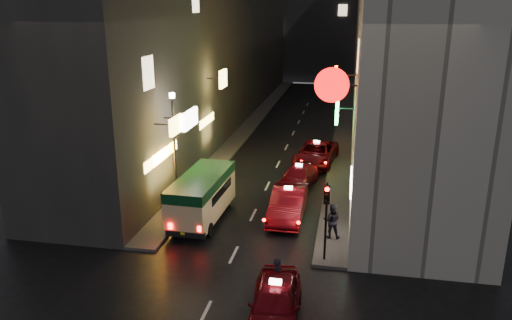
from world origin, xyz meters
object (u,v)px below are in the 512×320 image
Objects in this scene: minibus at (202,192)px; traffic_light at (327,206)px; taxi_near at (275,300)px; lamp_post at (174,143)px; pedestrian_crossing at (278,275)px.

traffic_light reaches higher than minibus.
minibus is 1.02× the size of taxi_near.
minibus is at bearing 122.33° from taxi_near.
minibus is 1.63× the size of traffic_light.
traffic_light is at bearing -28.91° from lamp_post.
lamp_post is (-8.20, 4.53, 1.04)m from traffic_light.
traffic_light reaches higher than taxi_near.
minibus is at bearing 21.55° from pedestrian_crossing.
taxi_near is 3.13× the size of pedestrian_crossing.
taxi_near is at bearing 168.60° from pedestrian_crossing.
traffic_light is 0.56× the size of lamp_post.
traffic_light is (1.58, 2.84, 1.79)m from pedestrian_crossing.
minibus is 3.03m from lamp_post.
minibus reaches higher than taxi_near.
traffic_light reaches higher than pedestrian_crossing.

